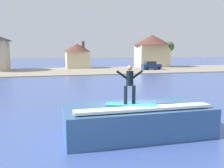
{
  "coord_description": "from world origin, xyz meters",
  "views": [
    {
      "loc": [
        -3.82,
        -10.92,
        4.04
      ],
      "look_at": [
        0.25,
        4.8,
        1.84
      ],
      "focal_mm": 39.49,
      "sensor_mm": 36.0,
      "label": 1
    }
  ],
  "objects_px": {
    "surfboard": "(131,104)",
    "car_far_shore": "(151,66)",
    "house_gabled_white": "(152,48)",
    "house_small_cottage": "(77,55)",
    "tree_tall_bare": "(169,47)",
    "surfer": "(130,82)",
    "wave_crest": "(136,119)"
  },
  "relations": [
    {
      "from": "surfboard",
      "to": "house_gabled_white",
      "type": "distance_m",
      "value": 51.07
    },
    {
      "from": "surfer",
      "to": "surfboard",
      "type": "bearing_deg",
      "value": -27.27
    },
    {
      "from": "surfer",
      "to": "car_far_shore",
      "type": "relative_size",
      "value": 0.45
    },
    {
      "from": "house_small_cottage",
      "to": "tree_tall_bare",
      "type": "xyz_separation_m",
      "value": [
        22.26,
        -1.5,
        1.68
      ]
    },
    {
      "from": "car_far_shore",
      "to": "surfboard",
      "type": "bearing_deg",
      "value": -114.74
    },
    {
      "from": "car_far_shore",
      "to": "house_gabled_white",
      "type": "height_order",
      "value": "house_gabled_white"
    },
    {
      "from": "tree_tall_bare",
      "to": "car_far_shore",
      "type": "bearing_deg",
      "value": -136.8
    },
    {
      "from": "surfboard",
      "to": "car_far_shore",
      "type": "bearing_deg",
      "value": 65.26
    },
    {
      "from": "surfer",
      "to": "tree_tall_bare",
      "type": "distance_m",
      "value": 51.36
    },
    {
      "from": "house_gabled_white",
      "to": "wave_crest",
      "type": "bearing_deg",
      "value": -114.49
    },
    {
      "from": "surfer",
      "to": "car_far_shore",
      "type": "height_order",
      "value": "surfer"
    },
    {
      "from": "house_gabled_white",
      "to": "tree_tall_bare",
      "type": "height_order",
      "value": "house_gabled_white"
    },
    {
      "from": "car_far_shore",
      "to": "house_small_cottage",
      "type": "bearing_deg",
      "value": 147.66
    },
    {
      "from": "wave_crest",
      "to": "surfboard",
      "type": "height_order",
      "value": "surfboard"
    },
    {
      "from": "surfer",
      "to": "house_gabled_white",
      "type": "height_order",
      "value": "house_gabled_white"
    },
    {
      "from": "surfer",
      "to": "tree_tall_bare",
      "type": "xyz_separation_m",
      "value": [
        25.21,
        44.7,
        2.21
      ]
    },
    {
      "from": "wave_crest",
      "to": "tree_tall_bare",
      "type": "xyz_separation_m",
      "value": [
        24.68,
        44.15,
        4.1
      ]
    },
    {
      "from": "surfboard",
      "to": "surfer",
      "type": "height_order",
      "value": "surfer"
    },
    {
      "from": "wave_crest",
      "to": "car_far_shore",
      "type": "relative_size",
      "value": 1.77
    },
    {
      "from": "house_gabled_white",
      "to": "tree_tall_bare",
      "type": "xyz_separation_m",
      "value": [
        3.85,
        -1.59,
        0.12
      ]
    },
    {
      "from": "wave_crest",
      "to": "car_far_shore",
      "type": "height_order",
      "value": "car_far_shore"
    },
    {
      "from": "car_far_shore",
      "to": "tree_tall_bare",
      "type": "relative_size",
      "value": 0.63
    },
    {
      "from": "surfboard",
      "to": "house_small_cottage",
      "type": "bearing_deg",
      "value": 86.41
    },
    {
      "from": "house_small_cottage",
      "to": "car_far_shore",
      "type": "bearing_deg",
      "value": -32.34
    },
    {
      "from": "surfboard",
      "to": "house_gabled_white",
      "type": "xyz_separation_m",
      "value": [
        21.31,
        46.31,
        3.11
      ]
    },
    {
      "from": "house_gabled_white",
      "to": "tree_tall_bare",
      "type": "relative_size",
      "value": 1.5
    },
    {
      "from": "wave_crest",
      "to": "house_small_cottage",
      "type": "relative_size",
      "value": 1.11
    },
    {
      "from": "house_gabled_white",
      "to": "house_small_cottage",
      "type": "xyz_separation_m",
      "value": [
        -18.41,
        -0.08,
        -1.56
      ]
    },
    {
      "from": "wave_crest",
      "to": "surfer",
      "type": "height_order",
      "value": "surfer"
    },
    {
      "from": "car_far_shore",
      "to": "house_gabled_white",
      "type": "bearing_deg",
      "value": 65.45
    },
    {
      "from": "surfer",
      "to": "car_far_shore",
      "type": "xyz_separation_m",
      "value": [
        17.2,
        37.18,
        -1.68
      ]
    },
    {
      "from": "surfboard",
      "to": "car_far_shore",
      "type": "height_order",
      "value": "car_far_shore"
    }
  ]
}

